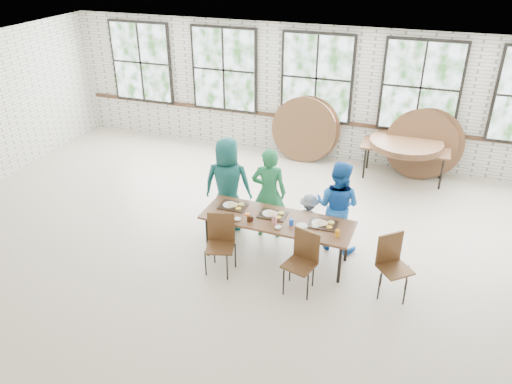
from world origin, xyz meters
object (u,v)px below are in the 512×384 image
chair_near_left (221,238)px  storage_table (405,149)px  chair_near_right (303,256)px  dining_table (277,222)px

chair_near_left → storage_table: size_ratio=0.52×
chair_near_left → storage_table: 4.89m
chair_near_right → chair_near_left: bearing=-165.6°
chair_near_left → storage_table: chair_near_left is taller
dining_table → chair_near_left: bearing=-141.8°
chair_near_right → storage_table: chair_near_right is taller
chair_near_right → storage_table: 4.44m
dining_table → chair_near_left: chair_near_left is taller
dining_table → storage_table: (1.67, 3.71, -0.00)m
dining_table → chair_near_right: bearing=-43.2°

